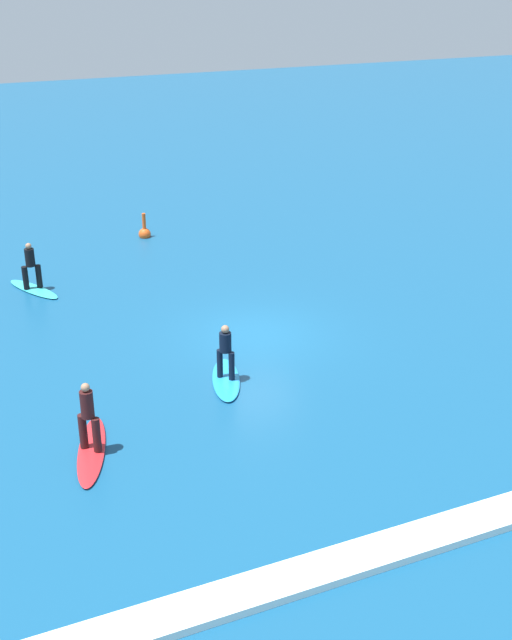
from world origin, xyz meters
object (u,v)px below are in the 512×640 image
object	(u,v)px
surfer_on_blue_board	(226,369)
surfer_on_teal_board	(32,278)
surfer_on_red_board	(90,436)
marker_buoy	(145,233)

from	to	relation	value
surfer_on_blue_board	surfer_on_teal_board	world-z (taller)	surfer_on_teal_board
surfer_on_blue_board	surfer_on_red_board	size ratio (longest dim) A/B	0.84
surfer_on_blue_board	marker_buoy	xyz separation A→B (m)	(1.54, 13.25, -0.21)
surfer_on_red_board	marker_buoy	bearing A→B (deg)	-3.52
surfer_on_teal_board	surfer_on_blue_board	bearing A→B (deg)	176.90
surfer_on_teal_board	surfer_on_red_board	bearing A→B (deg)	151.57
surfer_on_blue_board	surfer_on_red_board	bearing A→B (deg)	-46.14
surfer_on_red_board	surfer_on_teal_board	bearing A→B (deg)	14.94
surfer_on_teal_board	marker_buoy	distance (m)	6.82
surfer_on_blue_board	surfer_on_teal_board	xyz separation A→B (m)	(-3.82, 9.04, 0.08)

